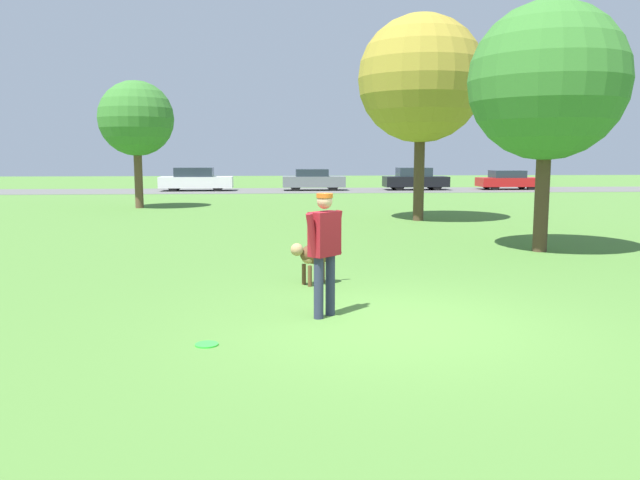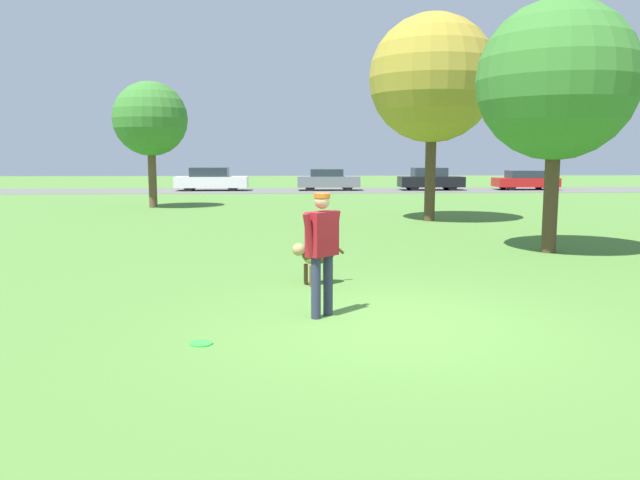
{
  "view_description": "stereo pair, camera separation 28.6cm",
  "coord_description": "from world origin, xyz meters",
  "px_view_note": "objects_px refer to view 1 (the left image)",
  "views": [
    {
      "loc": [
        -1.56,
        -7.72,
        2.16
      ],
      "look_at": [
        -0.82,
        1.51,
        0.9
      ],
      "focal_mm": 35.0,
      "sensor_mm": 36.0,
      "label": 1
    },
    {
      "loc": [
        -1.28,
        -7.74,
        2.16
      ],
      "look_at": [
        -0.82,
        1.51,
        0.9
      ],
      "focal_mm": 35.0,
      "sensor_mm": 36.0,
      "label": 2
    }
  ],
  "objects_px": {
    "dog": "(314,255)",
    "parked_car_grey": "(313,180)",
    "parked_car_black": "(415,179)",
    "tree_near_right": "(547,82)",
    "tree_far_left": "(136,119)",
    "person": "(325,244)",
    "tree_mid_center": "(421,79)",
    "parked_car_red": "(508,180)",
    "frisbee": "(207,344)",
    "parked_car_white": "(196,180)"
  },
  "relations": [
    {
      "from": "tree_near_right",
      "to": "tree_far_left",
      "type": "relative_size",
      "value": 1.06
    },
    {
      "from": "tree_near_right",
      "to": "parked_car_grey",
      "type": "height_order",
      "value": "tree_near_right"
    },
    {
      "from": "person",
      "to": "parked_car_red",
      "type": "xyz_separation_m",
      "value": [
        14.54,
        30.8,
        -0.39
      ]
    },
    {
      "from": "dog",
      "to": "parked_car_grey",
      "type": "bearing_deg",
      "value": -121.46
    },
    {
      "from": "dog",
      "to": "parked_car_red",
      "type": "distance_m",
      "value": 32.15
    },
    {
      "from": "person",
      "to": "tree_far_left",
      "type": "bearing_deg",
      "value": 63.53
    },
    {
      "from": "tree_far_left",
      "to": "parked_car_white",
      "type": "bearing_deg",
      "value": 86.04
    },
    {
      "from": "person",
      "to": "parked_car_white",
      "type": "bearing_deg",
      "value": 54.6
    },
    {
      "from": "tree_far_left",
      "to": "parked_car_black",
      "type": "distance_m",
      "value": 19.43
    },
    {
      "from": "person",
      "to": "frisbee",
      "type": "xyz_separation_m",
      "value": [
        -1.46,
        -1.17,
        -0.98
      ]
    },
    {
      "from": "person",
      "to": "tree_mid_center",
      "type": "xyz_separation_m",
      "value": [
        4.23,
        12.3,
        3.63
      ]
    },
    {
      "from": "parked_car_black",
      "to": "tree_near_right",
      "type": "bearing_deg",
      "value": -97.35
    },
    {
      "from": "person",
      "to": "dog",
      "type": "xyz_separation_m",
      "value": [
        0.01,
        2.12,
        -0.49
      ]
    },
    {
      "from": "parked_car_black",
      "to": "frisbee",
      "type": "bearing_deg",
      "value": -107.71
    },
    {
      "from": "tree_mid_center",
      "to": "tree_far_left",
      "type": "relative_size",
      "value": 1.29
    },
    {
      "from": "frisbee",
      "to": "tree_near_right",
      "type": "distance_m",
      "value": 10.19
    },
    {
      "from": "parked_car_red",
      "to": "parked_car_grey",
      "type": "bearing_deg",
      "value": -178.74
    },
    {
      "from": "tree_near_right",
      "to": "tree_far_left",
      "type": "height_order",
      "value": "tree_near_right"
    },
    {
      "from": "tree_far_left",
      "to": "parked_car_red",
      "type": "relative_size",
      "value": 1.33
    },
    {
      "from": "person",
      "to": "dog",
      "type": "relative_size",
      "value": 1.77
    },
    {
      "from": "tree_far_left",
      "to": "parked_car_grey",
      "type": "bearing_deg",
      "value": 57.07
    },
    {
      "from": "parked_car_grey",
      "to": "person",
      "type": "bearing_deg",
      "value": -93.06
    },
    {
      "from": "frisbee",
      "to": "tree_mid_center",
      "type": "xyz_separation_m",
      "value": [
        5.69,
        13.46,
        4.61
      ]
    },
    {
      "from": "frisbee",
      "to": "parked_car_red",
      "type": "xyz_separation_m",
      "value": [
        16.0,
        31.97,
        0.6
      ]
    },
    {
      "from": "frisbee",
      "to": "parked_car_black",
      "type": "relative_size",
      "value": 0.07
    },
    {
      "from": "tree_near_right",
      "to": "parked_car_black",
      "type": "xyz_separation_m",
      "value": [
        3.07,
        25.32,
        -3.07
      ]
    },
    {
      "from": "tree_far_left",
      "to": "parked_car_red",
      "type": "distance_m",
      "value": 24.4
    },
    {
      "from": "parked_car_grey",
      "to": "parked_car_red",
      "type": "height_order",
      "value": "parked_car_grey"
    },
    {
      "from": "dog",
      "to": "parked_car_grey",
      "type": "height_order",
      "value": "parked_car_grey"
    },
    {
      "from": "frisbee",
      "to": "tree_mid_center",
      "type": "bearing_deg",
      "value": 67.09
    },
    {
      "from": "dog",
      "to": "parked_car_white",
      "type": "distance_m",
      "value": 29.15
    },
    {
      "from": "tree_mid_center",
      "to": "person",
      "type": "bearing_deg",
      "value": -108.99
    },
    {
      "from": "dog",
      "to": "frisbee",
      "type": "bearing_deg",
      "value": 38.46
    },
    {
      "from": "tree_far_left",
      "to": "tree_near_right",
      "type": "bearing_deg",
      "value": -48.06
    },
    {
      "from": "frisbee",
      "to": "parked_car_red",
      "type": "relative_size",
      "value": 0.07
    },
    {
      "from": "frisbee",
      "to": "tree_mid_center",
      "type": "height_order",
      "value": "tree_mid_center"
    },
    {
      "from": "frisbee",
      "to": "parked_car_black",
      "type": "height_order",
      "value": "parked_car_black"
    },
    {
      "from": "dog",
      "to": "tree_near_right",
      "type": "height_order",
      "value": "tree_near_right"
    },
    {
      "from": "parked_car_white",
      "to": "parked_car_grey",
      "type": "height_order",
      "value": "parked_car_white"
    },
    {
      "from": "frisbee",
      "to": "tree_far_left",
      "type": "distance_m",
      "value": 20.23
    },
    {
      "from": "parked_car_black",
      "to": "parked_car_grey",
      "type": "bearing_deg",
      "value": 179.56
    },
    {
      "from": "dog",
      "to": "tree_near_right",
      "type": "distance_m",
      "value": 7.07
    },
    {
      "from": "frisbee",
      "to": "parked_car_white",
      "type": "distance_m",
      "value": 32.19
    },
    {
      "from": "tree_near_right",
      "to": "parked_car_white",
      "type": "relative_size",
      "value": 1.24
    },
    {
      "from": "parked_car_red",
      "to": "tree_near_right",
      "type": "bearing_deg",
      "value": -109.0
    },
    {
      "from": "tree_mid_center",
      "to": "parked_car_black",
      "type": "bearing_deg",
      "value": 77.11
    },
    {
      "from": "person",
      "to": "tree_far_left",
      "type": "relative_size",
      "value": 0.32
    },
    {
      "from": "frisbee",
      "to": "parked_car_white",
      "type": "relative_size",
      "value": 0.06
    },
    {
      "from": "dog",
      "to": "parked_car_white",
      "type": "height_order",
      "value": "parked_car_white"
    },
    {
      "from": "parked_car_grey",
      "to": "tree_near_right",
      "type": "bearing_deg",
      "value": -81.73
    }
  ]
}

